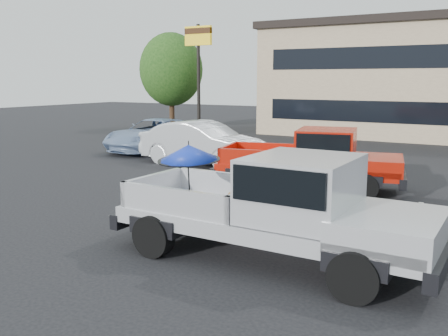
{
  "coord_description": "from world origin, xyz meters",
  "views": [
    {
      "loc": [
        4.89,
        -8.82,
        3.11
      ],
      "look_at": [
        -0.25,
        -0.0,
        1.3
      ],
      "focal_mm": 40.0,
      "sensor_mm": 36.0,
      "label": 1
    }
  ],
  "objects_px": {
    "silver_sedan": "(203,143)",
    "silver_pickup": "(288,204)",
    "blue_suv": "(155,135)",
    "motel_sign": "(198,50)",
    "red_pickup": "(320,157)",
    "tree_left": "(171,70)"
  },
  "relations": [
    {
      "from": "silver_sedan",
      "to": "red_pickup",
      "type": "bearing_deg",
      "value": -106.12
    },
    {
      "from": "tree_left",
      "to": "red_pickup",
      "type": "bearing_deg",
      "value": -41.12
    },
    {
      "from": "tree_left",
      "to": "silver_pickup",
      "type": "relative_size",
      "value": 1.05
    },
    {
      "from": "motel_sign",
      "to": "silver_pickup",
      "type": "distance_m",
      "value": 19.55
    },
    {
      "from": "red_pickup",
      "to": "silver_sedan",
      "type": "height_order",
      "value": "red_pickup"
    },
    {
      "from": "motel_sign",
      "to": "blue_suv",
      "type": "relative_size",
      "value": 1.19
    },
    {
      "from": "tree_left",
      "to": "silver_sedan",
      "type": "xyz_separation_m",
      "value": [
        9.04,
        -10.5,
        -2.93
      ]
    },
    {
      "from": "blue_suv",
      "to": "silver_pickup",
      "type": "bearing_deg",
      "value": -41.47
    },
    {
      "from": "motel_sign",
      "to": "silver_sedan",
      "type": "height_order",
      "value": "motel_sign"
    },
    {
      "from": "silver_sedan",
      "to": "silver_pickup",
      "type": "bearing_deg",
      "value": -135.03
    },
    {
      "from": "silver_pickup",
      "to": "blue_suv",
      "type": "distance_m",
      "value": 14.43
    },
    {
      "from": "tree_left",
      "to": "blue_suv",
      "type": "relative_size",
      "value": 1.19
    },
    {
      "from": "silver_pickup",
      "to": "red_pickup",
      "type": "height_order",
      "value": "silver_pickup"
    },
    {
      "from": "tree_left",
      "to": "blue_suv",
      "type": "height_order",
      "value": "tree_left"
    },
    {
      "from": "silver_pickup",
      "to": "silver_sedan",
      "type": "xyz_separation_m",
      "value": [
        -6.66,
        7.74,
        -0.25
      ]
    },
    {
      "from": "motel_sign",
      "to": "silver_pickup",
      "type": "relative_size",
      "value": 1.05
    },
    {
      "from": "motel_sign",
      "to": "silver_sedan",
      "type": "xyz_separation_m",
      "value": [
        5.04,
        -7.5,
        -3.85
      ]
    },
    {
      "from": "motel_sign",
      "to": "blue_suv",
      "type": "distance_m",
      "value": 6.78
    },
    {
      "from": "silver_pickup",
      "to": "blue_suv",
      "type": "height_order",
      "value": "silver_pickup"
    },
    {
      "from": "silver_pickup",
      "to": "red_pickup",
      "type": "xyz_separation_m",
      "value": [
        -1.47,
        5.81,
        -0.09
      ]
    },
    {
      "from": "blue_suv",
      "to": "silver_sedan",
      "type": "bearing_deg",
      "value": -27.1
    },
    {
      "from": "motel_sign",
      "to": "blue_suv",
      "type": "xyz_separation_m",
      "value": [
        1.18,
        -5.38,
        -3.95
      ]
    }
  ]
}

